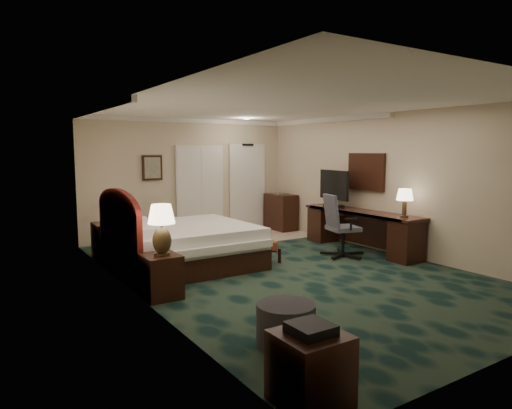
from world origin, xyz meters
TOP-DOWN VIEW (x-y plane):
  - floor at (0.00, 0.00)m, footprint 5.00×7.50m
  - ceiling at (0.00, 0.00)m, footprint 5.00×7.50m
  - wall_back at (0.00, 3.75)m, footprint 5.00×0.00m
  - wall_left at (-2.50, 0.00)m, footprint 0.00×7.50m
  - wall_right at (2.50, 0.00)m, footprint 0.00×7.50m
  - crown_molding at (0.00, 0.00)m, footprint 5.00×7.50m
  - tile_patch at (0.90, 2.90)m, footprint 3.20×1.70m
  - headboard at (-2.44, 1.00)m, footprint 0.12×2.00m
  - entry_door at (1.55, 3.72)m, footprint 1.02×0.06m
  - closet_doors at (0.25, 3.71)m, footprint 1.20×0.06m
  - wall_art at (-0.90, 3.71)m, footprint 0.45×0.06m
  - wall_mirror at (2.46, 0.60)m, footprint 0.05×0.95m
  - bed at (-1.29, 1.17)m, footprint 2.22×2.06m
  - nightstand_near at (-2.24, -0.22)m, footprint 0.47×0.54m
  - nightstand_far at (-2.22, 2.43)m, footprint 0.53×0.61m
  - lamp_near at (-2.22, -0.24)m, footprint 0.46×0.46m
  - lamp_far at (-2.19, 2.38)m, footprint 0.32×0.32m
  - bed_bench at (0.06, 0.95)m, footprint 0.75×1.26m
  - ottoman at (-1.73, -2.37)m, footprint 0.70×0.70m
  - side_table at (-2.21, -3.33)m, footprint 0.52×0.52m
  - desk at (2.18, 0.44)m, footprint 0.59×2.75m
  - tv at (2.14, 1.20)m, footprint 0.24×1.00m
  - desk_lamp at (2.19, -0.60)m, footprint 0.36×0.36m
  - desk_chair at (1.50, 0.22)m, footprint 0.83×0.80m
  - minibar at (2.21, 3.20)m, footprint 0.47×0.85m

SIDE VIEW (x-z plane):
  - floor at x=0.00m, z-range 0.00..0.00m
  - tile_patch at x=0.90m, z-range 0.00..0.01m
  - bed_bench at x=0.06m, z-range 0.00..0.40m
  - ottoman at x=-1.73m, z-range 0.00..0.43m
  - side_table at x=-2.21m, z-range 0.00..0.57m
  - nightstand_near at x=-2.24m, z-range 0.00..0.59m
  - nightstand_far at x=-2.22m, z-range 0.00..0.66m
  - bed at x=-1.29m, z-range 0.00..0.70m
  - desk at x=2.18m, z-range 0.00..0.79m
  - minibar at x=2.21m, z-range 0.00..0.90m
  - desk_chair at x=1.50m, z-range 0.00..1.18m
  - headboard at x=-2.44m, z-range 0.00..1.40m
  - lamp_near at x=-2.22m, z-range 0.59..1.27m
  - lamp_far at x=-2.19m, z-range 0.66..1.25m
  - entry_door at x=1.55m, z-range -0.04..2.14m
  - closet_doors at x=0.25m, z-range 0.00..2.10m
  - desk_lamp at x=2.19m, z-range 0.79..1.31m
  - tv at x=2.14m, z-range 0.79..1.57m
  - wall_back at x=0.00m, z-range 0.00..2.70m
  - wall_left at x=-2.50m, z-range 0.00..2.70m
  - wall_right at x=2.50m, z-range 0.00..2.70m
  - wall_mirror at x=2.46m, z-range 1.18..1.93m
  - wall_art at x=-0.90m, z-range 1.33..1.88m
  - crown_molding at x=0.00m, z-range 2.60..2.70m
  - ceiling at x=0.00m, z-range 2.70..2.70m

